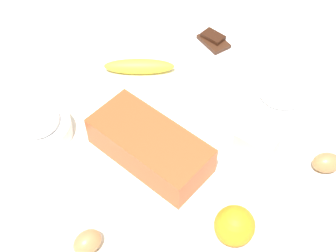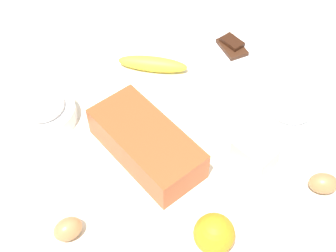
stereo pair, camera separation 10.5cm
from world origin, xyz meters
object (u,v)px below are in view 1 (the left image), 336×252
object	(u,v)px
loaf_pan	(150,145)
egg_near_butter	(87,242)
flour_bowl	(38,127)
chocolate_plate	(213,43)
butter_block	(257,143)
orange_fruit	(235,226)
banana	(139,66)
egg_beside_bowl	(327,163)
sugar_bowl	(281,96)

from	to	relation	value
loaf_pan	egg_near_butter	size ratio (longest dim) A/B	5.03
flour_bowl	chocolate_plate	bearing A→B (deg)	-88.19
butter_block	egg_near_butter	size ratio (longest dim) A/B	1.49
egg_near_butter	orange_fruit	bearing A→B (deg)	-120.06
banana	egg_beside_bowl	size ratio (longest dim) A/B	2.97
flour_bowl	orange_fruit	size ratio (longest dim) A/B	1.87
orange_fruit	butter_block	xyz separation A→B (m)	(0.13, -0.18, -0.01)
sugar_bowl	chocolate_plate	distance (m)	0.27
orange_fruit	butter_block	size ratio (longest dim) A/B	0.91
banana	chocolate_plate	distance (m)	0.23
flour_bowl	chocolate_plate	size ratio (longest dim) A/B	1.18
sugar_bowl	banana	bearing A→B (deg)	36.45
flour_bowl	butter_block	world-z (taller)	flour_bowl
butter_block	chocolate_plate	world-z (taller)	butter_block
sugar_bowl	egg_near_butter	world-z (taller)	sugar_bowl
loaf_pan	butter_block	world-z (taller)	loaf_pan
sugar_bowl	flour_bowl	bearing A→B (deg)	64.53
egg_beside_bowl	loaf_pan	bearing A→B (deg)	49.79
sugar_bowl	egg_near_butter	bearing A→B (deg)	96.08
flour_bowl	orange_fruit	world-z (taller)	orange_fruit
egg_near_butter	chocolate_plate	distance (m)	0.68
flour_bowl	egg_near_butter	distance (m)	0.32
flour_bowl	butter_block	xyz separation A→B (m)	(-0.33, -0.39, -0.00)
egg_near_butter	egg_beside_bowl	size ratio (longest dim) A/B	0.94
banana	egg_near_butter	world-z (taller)	egg_near_butter
loaf_pan	butter_block	bearing A→B (deg)	-135.57
loaf_pan	chocolate_plate	bearing A→B (deg)	-72.66
sugar_bowl	chocolate_plate	xyz separation A→B (m)	(0.27, -0.01, -0.02)
chocolate_plate	flour_bowl	bearing A→B (deg)	91.81
sugar_bowl	egg_beside_bowl	distance (m)	0.21
loaf_pan	banana	size ratio (longest dim) A/B	1.59
loaf_pan	flour_bowl	bearing A→B (deg)	27.72
orange_fruit	egg_near_butter	size ratio (longest dim) A/B	1.36
flour_bowl	banana	distance (m)	0.32
flour_bowl	chocolate_plate	distance (m)	0.55
banana	orange_fruit	bearing A→B (deg)	168.26
sugar_bowl	loaf_pan	bearing A→B (deg)	81.57
egg_near_butter	flour_bowl	bearing A→B (deg)	-8.02
sugar_bowl	orange_fruit	bearing A→B (deg)	122.04
sugar_bowl	butter_block	bearing A→B (deg)	116.61
orange_fruit	chocolate_plate	xyz separation A→B (m)	(0.48, -0.34, -0.03)
loaf_pan	flour_bowl	size ratio (longest dim) A/B	1.97
loaf_pan	orange_fruit	distance (m)	0.26
sugar_bowl	butter_block	xyz separation A→B (m)	(-0.08, 0.15, 0.00)
sugar_bowl	butter_block	distance (m)	0.17
flour_bowl	orange_fruit	distance (m)	0.51
egg_near_butter	egg_beside_bowl	bearing A→B (deg)	-104.94
chocolate_plate	egg_beside_bowl	bearing A→B (deg)	172.64
egg_near_butter	chocolate_plate	bearing A→B (deg)	-60.34
loaf_pan	butter_block	distance (m)	0.24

